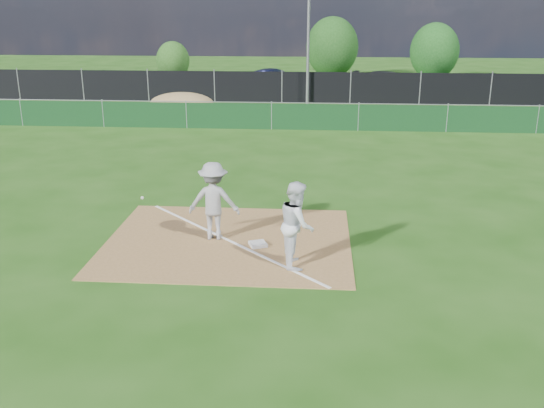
% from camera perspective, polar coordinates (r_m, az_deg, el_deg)
% --- Properties ---
extents(ground, '(90.00, 90.00, 0.00)m').
position_cam_1_polar(ground, '(23.60, -0.97, 4.65)').
color(ground, '#1D490F').
rests_on(ground, ground).
extents(infield_dirt, '(6.00, 5.00, 0.02)m').
position_cam_1_polar(infield_dirt, '(15.07, -4.11, -3.48)').
color(infield_dirt, olive).
rests_on(infield_dirt, ground).
extents(foul_line, '(5.01, 5.01, 0.01)m').
position_cam_1_polar(foul_line, '(15.06, -4.11, -3.42)').
color(foul_line, white).
rests_on(foul_line, infield_dirt).
extents(green_fence, '(44.00, 0.05, 1.20)m').
position_cam_1_polar(green_fence, '(28.35, -0.04, 8.23)').
color(green_fence, black).
rests_on(green_fence, ground).
extents(dirt_mound, '(3.38, 2.60, 1.17)m').
position_cam_1_polar(dirt_mound, '(32.51, -8.50, 9.32)').
color(dirt_mound, olive).
rests_on(dirt_mound, ground).
extents(black_fence, '(46.00, 0.04, 1.80)m').
position_cam_1_polar(black_fence, '(36.19, 0.94, 10.93)').
color(black_fence, black).
rests_on(black_fence, ground).
extents(parking_lot, '(46.00, 9.00, 0.01)m').
position_cam_1_polar(parking_lot, '(41.26, 1.35, 10.60)').
color(parking_lot, black).
rests_on(parking_lot, ground).
extents(light_pole, '(0.16, 0.16, 8.00)m').
position_cam_1_polar(light_pole, '(35.56, 3.44, 15.78)').
color(light_pole, slate).
rests_on(light_pole, ground).
extents(first_base, '(0.50, 0.50, 0.08)m').
position_cam_1_polar(first_base, '(14.70, -1.34, -3.79)').
color(first_base, silver).
rests_on(first_base, infield_dirt).
extents(play_at_first, '(2.41, 0.75, 1.95)m').
position_cam_1_polar(play_at_first, '(14.93, -5.52, 0.30)').
color(play_at_first, '#A3A3A5').
rests_on(play_at_first, infield_dirt).
extents(runner, '(0.83, 1.02, 1.95)m').
position_cam_1_polar(runner, '(13.38, 2.36, -1.90)').
color(runner, white).
rests_on(runner, ground).
extents(car_left, '(4.44, 2.80, 1.41)m').
position_cam_1_polar(car_left, '(41.19, -5.96, 11.49)').
color(car_left, '#B3B6BC').
rests_on(car_left, parking_lot).
extents(car_mid, '(4.75, 2.68, 1.48)m').
position_cam_1_polar(car_mid, '(40.26, 0.22, 11.48)').
color(car_mid, black).
rests_on(car_mid, parking_lot).
extents(car_right, '(5.20, 2.92, 1.42)m').
position_cam_1_polar(car_right, '(40.32, 11.08, 11.12)').
color(car_right, black).
rests_on(car_right, parking_lot).
extents(tree_left, '(2.47, 2.47, 2.93)m').
position_cam_1_polar(tree_left, '(47.05, -9.31, 13.17)').
color(tree_left, '#382316').
rests_on(tree_left, ground).
extents(tree_mid, '(3.94, 3.94, 4.67)m').
position_cam_1_polar(tree_mid, '(47.64, 5.68, 14.47)').
color(tree_mid, '#382316').
rests_on(tree_mid, ground).
extents(tree_right, '(3.60, 3.60, 4.26)m').
position_cam_1_polar(tree_right, '(47.88, 15.04, 13.72)').
color(tree_right, '#382316').
rests_on(tree_right, ground).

